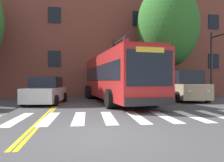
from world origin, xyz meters
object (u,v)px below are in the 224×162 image
Objects in this scene: car_tan_far_lane at (184,87)px; traffic_light_overhead at (119,57)px; car_white_near_lane at (46,91)px; street_tree_curbside_large at (168,26)px; city_bus at (114,77)px; car_navy_behind_bus at (112,84)px.

traffic_light_overhead is at bearing -172.81° from car_tan_far_lane.
car_tan_far_lane reaches higher than car_white_near_lane.
street_tree_curbside_large reaches higher than car_white_near_lane.
city_bus is at bearing -178.84° from car_tan_far_lane.
car_white_near_lane is 0.50× the size of street_tree_curbside_large.
city_bus is at bearing -164.24° from street_tree_curbside_large.
car_white_near_lane is at bearing -177.90° from traffic_light_overhead.
street_tree_curbside_large reaches higher than car_tan_far_lane.
car_tan_far_lane is 9.99m from car_navy_behind_bus.
car_tan_far_lane is 0.55× the size of street_tree_curbside_large.
car_white_near_lane is at bearing -167.68° from street_tree_curbside_large.
car_tan_far_lane is at bearing -65.60° from car_navy_behind_bus.
traffic_light_overhead is (4.85, 0.18, 2.34)m from car_white_near_lane.
car_tan_far_lane is 5.56m from traffic_light_overhead.
car_tan_far_lane is 5.05m from street_tree_curbside_large.
car_navy_behind_bus is (-4.13, 9.10, 0.03)m from car_tan_far_lane.
traffic_light_overhead reaches higher than car_white_near_lane.
city_bus reaches higher than car_tan_far_lane.
car_white_near_lane is 11.51m from car_navy_behind_bus.
city_bus is 4.75m from car_white_near_lane.
traffic_light_overhead reaches higher than city_bus.
car_navy_behind_bus is at bearing 59.55° from car_white_near_lane.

